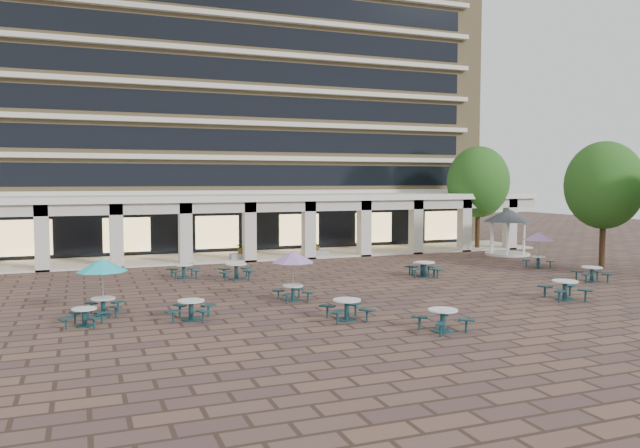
# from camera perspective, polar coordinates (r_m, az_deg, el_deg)

# --- Properties ---
(ground) EXTENTS (120.00, 120.00, 0.00)m
(ground) POSITION_cam_1_polar(r_m,az_deg,el_deg) (31.12, 3.14, -6.01)
(ground) COLOR brown
(ground) RESTS_ON ground
(apartment_building) EXTENTS (40.00, 15.50, 25.20)m
(apartment_building) POSITION_cam_1_polar(r_m,az_deg,el_deg) (55.35, -7.89, 11.43)
(apartment_building) COLOR #968054
(apartment_building) RESTS_ON ground
(retail_arcade) EXTENTS (42.00, 6.60, 4.40)m
(retail_arcade) POSITION_cam_1_polar(r_m,az_deg,el_deg) (44.62, -4.65, 0.90)
(retail_arcade) COLOR white
(retail_arcade) RESTS_ON ground
(picnic_table_0) EXTENTS (1.81, 1.81, 0.68)m
(picnic_table_0) POSITION_cam_1_polar(r_m,az_deg,el_deg) (24.93, -20.75, -7.83)
(picnic_table_0) COLOR #14363E
(picnic_table_0) RESTS_ON ground
(picnic_table_1) EXTENTS (1.90, 1.90, 0.82)m
(picnic_table_1) POSITION_cam_1_polar(r_m,az_deg,el_deg) (24.36, 2.47, -7.65)
(picnic_table_1) COLOR #14363E
(picnic_table_1) RESTS_ON ground
(picnic_table_2) EXTENTS (1.96, 1.96, 0.80)m
(picnic_table_2) POSITION_cam_1_polar(r_m,az_deg,el_deg) (23.01, 11.16, -8.44)
(picnic_table_2) COLOR #14363E
(picnic_table_2) RESTS_ON ground
(picnic_table_3) EXTENTS (2.12, 2.12, 0.79)m
(picnic_table_3) POSITION_cam_1_polar(r_m,az_deg,el_deg) (36.51, 23.61, -4.10)
(picnic_table_3) COLOR #14363E
(picnic_table_3) RESTS_ON ground
(picnic_table_4) EXTENTS (1.99, 1.99, 2.30)m
(picnic_table_4) POSITION_cam_1_polar(r_m,az_deg,el_deg) (26.37, -19.29, -3.74)
(picnic_table_4) COLOR #14363E
(picnic_table_4) RESTS_ON ground
(picnic_table_5) EXTENTS (2.11, 2.11, 0.78)m
(picnic_table_5) POSITION_cam_1_polar(r_m,az_deg,el_deg) (24.88, -11.71, -7.53)
(picnic_table_5) COLOR #14363E
(picnic_table_5) RESTS_ON ground
(picnic_table_6) EXTENTS (1.94, 1.94, 2.24)m
(picnic_table_6) POSITION_cam_1_polar(r_m,az_deg,el_deg) (28.01, -2.49, -3.18)
(picnic_table_6) COLOR #14363E
(picnic_table_6) RESTS_ON ground
(picnic_table_7) EXTENTS (2.21, 2.21, 0.87)m
(picnic_table_7) POSITION_cam_1_polar(r_m,az_deg,el_deg) (30.59, 21.49, -5.48)
(picnic_table_7) COLOR #14363E
(picnic_table_7) RESTS_ON ground
(picnic_table_9) EXTENTS (1.78, 1.78, 0.77)m
(picnic_table_9) POSITION_cam_1_polar(r_m,az_deg,el_deg) (35.40, -12.35, -4.12)
(picnic_table_9) COLOR #14363E
(picnic_table_9) RESTS_ON ground
(picnic_table_10) EXTENTS (1.97, 1.97, 0.76)m
(picnic_table_10) POSITION_cam_1_polar(r_m,az_deg,el_deg) (35.90, 9.30, -3.98)
(picnic_table_10) COLOR #14363E
(picnic_table_10) RESTS_ON ground
(picnic_table_11) EXTENTS (1.90, 1.90, 2.20)m
(picnic_table_11) POSITION_cam_1_polar(r_m,az_deg,el_deg) (41.08, 19.37, -1.17)
(picnic_table_11) COLOR #14363E
(picnic_table_11) RESTS_ON ground
(picnic_table_12) EXTENTS (2.14, 2.14, 0.87)m
(picnic_table_12) POSITION_cam_1_polar(r_m,az_deg,el_deg) (34.53, -7.67, -4.17)
(picnic_table_12) COLOR #14363E
(picnic_table_12) RESTS_ON ground
(picnic_table_13) EXTENTS (2.30, 2.30, 0.85)m
(picnic_table_13) POSITION_cam_1_polar(r_m,az_deg,el_deg) (35.58, 9.56, -3.97)
(picnic_table_13) COLOR #14363E
(picnic_table_13) RESTS_ON ground
(gazebo) EXTENTS (3.57, 3.57, 3.32)m
(gazebo) POSITION_cam_1_polar(r_m,az_deg,el_deg) (47.16, 16.83, 0.30)
(gazebo) COLOR beige
(gazebo) RESTS_ON ground
(tree_east_a) EXTENTS (4.69, 4.69, 7.82)m
(tree_east_a) POSITION_cam_1_polar(r_m,az_deg,el_deg) (42.10, 24.54, 3.23)
(tree_east_a) COLOR #382416
(tree_east_a) RESTS_ON ground
(tree_east_c) EXTENTS (4.86, 4.86, 8.09)m
(tree_east_c) POSITION_cam_1_polar(r_m,az_deg,el_deg) (50.58, 14.27, 3.74)
(tree_east_c) COLOR #382416
(tree_east_c) RESTS_ON ground
(planter_left) EXTENTS (1.50, 0.76, 1.33)m
(planter_left) POSITION_cam_1_polar(r_m,az_deg,el_deg) (42.34, -7.20, -2.60)
(planter_left) COLOR gray
(planter_left) RESTS_ON ground
(planter_right) EXTENTS (1.50, 0.68, 1.15)m
(planter_right) POSITION_cam_1_polar(r_m,az_deg,el_deg) (43.98, -0.25, -2.50)
(planter_right) COLOR gray
(planter_right) RESTS_ON ground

